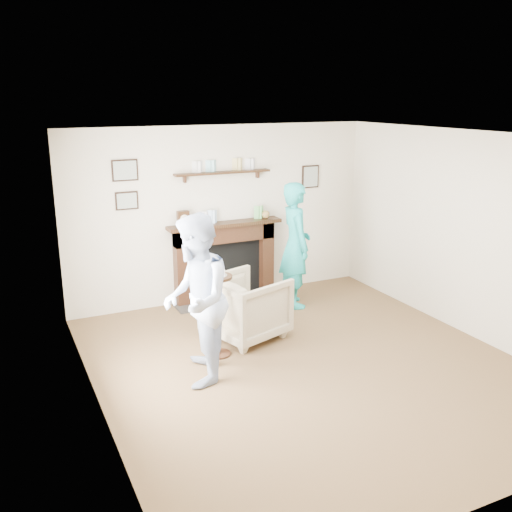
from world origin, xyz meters
The scene contains 6 objects.
ground centered at (0.00, 0.00, 0.00)m, with size 5.00×5.00×0.00m, color brown.
room_shell centered at (0.00, 0.69, 1.62)m, with size 4.54×5.02×2.52m.
armchair centered at (-0.30, 1.00, 0.00)m, with size 0.84×0.87×0.79m, color tan.
man centered at (-1.21, 0.22, 0.00)m, with size 0.86×0.67×1.78m, color silver.
woman centered at (0.79, 1.74, 0.00)m, with size 0.64×0.42×1.76m, color teal.
pedestal_table centered at (-0.80, 0.68, 0.68)m, with size 0.34×0.34×1.10m.
Camera 1 is at (-2.99, -4.95, 2.90)m, focal length 40.00 mm.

